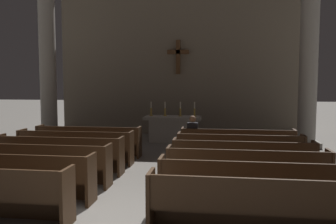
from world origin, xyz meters
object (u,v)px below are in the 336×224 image
object	(u,v)px
pew_left_row_4	(59,154)
pew_right_row_6	(237,144)
pew_right_row_1	(259,207)
candlestick_outer_right	(195,112)
candlestick_inner_left	(165,112)
altar	(173,128)
pew_right_row_5	(240,151)
pew_right_row_3	(247,171)
pew_left_row_5	(75,147)
candlestick_inner_right	(180,112)
pew_left_row_2	(11,176)
column_left_second	(48,69)
column_right_second	(308,67)
lone_worshipper	(193,136)
pew_right_row_2	(252,186)
pew_left_row_6	(89,141)
pew_right_row_4	(243,160)
candlestick_outer_left	(151,111)
pew_left_row_3	(38,164)

from	to	relation	value
pew_left_row_4	pew_right_row_6	xyz separation A→B (m)	(4.58, 2.07, 0.00)
pew_right_row_1	candlestick_outer_right	bearing A→B (deg)	100.03
candlestick_inner_left	altar	bearing A→B (deg)	0.00
pew_right_row_5	altar	world-z (taller)	altar
pew_right_row_3	pew_left_row_5	bearing A→B (deg)	155.67
candlestick_inner_right	pew_right_row_3	bearing A→B (deg)	-71.86
pew_left_row_2	column_left_second	xyz separation A→B (m)	(-2.60, 6.72, 2.37)
column_right_second	altar	bearing A→B (deg)	175.37
pew_left_row_2	lone_worshipper	xyz separation A→B (m)	(3.26, 4.18, 0.22)
pew_right_row_5	candlestick_inner_left	xyz separation A→B (m)	(-2.59, 4.01, 0.70)
pew_left_row_4	lone_worshipper	bearing A→B (deg)	32.88
pew_right_row_1	pew_left_row_4	bearing A→B (deg)	145.85
pew_left_row_5	column_right_second	xyz separation A→B (m)	(7.18, 3.61, 2.37)
pew_right_row_2	column_right_second	size ratio (longest dim) A/B	0.56
column_right_second	altar	xyz separation A→B (m)	(-4.89, 0.40, -2.31)
pew_right_row_3	altar	distance (m)	6.50
pew_left_row_2	pew_right_row_3	world-z (taller)	same
pew_right_row_1	pew_right_row_5	xyz separation A→B (m)	(0.00, 4.14, 0.00)
pew_right_row_5	pew_right_row_2	bearing A→B (deg)	-90.00
pew_right_row_6	altar	size ratio (longest dim) A/B	1.50
candlestick_inner_right	lone_worshipper	bearing A→B (deg)	-77.08
pew_left_row_2	pew_left_row_6	size ratio (longest dim) A/B	1.00
pew_right_row_4	column_left_second	xyz separation A→B (m)	(-7.18, 4.65, 2.37)
column_left_second	candlestick_inner_right	bearing A→B (deg)	4.36
pew_right_row_2	column_left_second	size ratio (longest dim) A/B	0.56
candlestick_outer_right	pew_right_row_1	bearing A→B (deg)	-79.97
pew_right_row_2	candlestick_outer_right	world-z (taller)	candlestick_outer_right
pew_right_row_4	pew_right_row_6	xyz separation A→B (m)	(0.00, 2.07, 0.00)
pew_left_row_2	pew_right_row_2	bearing A→B (deg)	0.00
pew_right_row_3	pew_right_row_6	bearing A→B (deg)	90.00
pew_left_row_2	pew_left_row_6	world-z (taller)	same
pew_right_row_3	candlestick_outer_right	distance (m)	6.29
pew_right_row_4	pew_right_row_6	world-z (taller)	same
pew_right_row_5	candlestick_outer_left	bearing A→B (deg)	128.10
column_right_second	lone_worshipper	distance (m)	5.14
pew_left_row_5	pew_left_row_4	bearing A→B (deg)	-90.00
pew_left_row_2	candlestick_inner_left	size ratio (longest dim) A/B	5.94
pew_left_row_6	column_right_second	xyz separation A→B (m)	(7.18, 2.57, 2.37)
pew_left_row_5	altar	bearing A→B (deg)	60.24
pew_left_row_5	lone_worshipper	world-z (taller)	lone_worshipper
pew_right_row_2	candlestick_outer_left	xyz separation A→B (m)	(-3.14, 7.11, 0.70)
pew_right_row_6	candlestick_outer_left	distance (m)	4.38
pew_left_row_3	pew_right_row_5	xyz separation A→B (m)	(4.58, 2.07, 0.00)
altar	candlestick_inner_right	bearing A→B (deg)	-0.00
column_right_second	candlestick_outer_right	distance (m)	4.39
pew_right_row_2	pew_right_row_5	bearing A→B (deg)	90.00
pew_left_row_5	pew_right_row_3	xyz separation A→B (m)	(4.58, -2.07, 0.00)
pew_right_row_2	lone_worshipper	bearing A→B (deg)	107.50
column_right_second	altar	distance (m)	5.42
pew_left_row_2	pew_right_row_5	distance (m)	5.54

